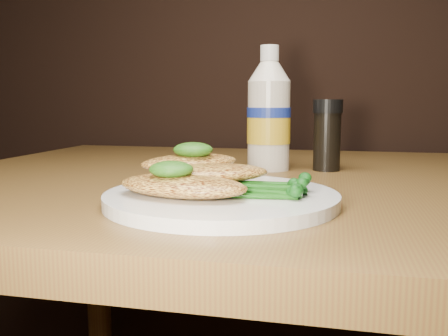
# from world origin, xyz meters

# --- Properties ---
(plate) EXTENTS (0.25, 0.25, 0.01)m
(plate) POSITION_xyz_m (-0.10, 0.84, 0.76)
(plate) COLOR silver
(plate) RESTS_ON dining_table
(chicken_front) EXTENTS (0.15, 0.10, 0.02)m
(chicken_front) POSITION_xyz_m (-0.13, 0.81, 0.77)
(chicken_front) COLOR gold
(chicken_front) RESTS_ON plate
(chicken_mid) EXTENTS (0.15, 0.11, 0.02)m
(chicken_mid) POSITION_xyz_m (-0.11, 0.85, 0.78)
(chicken_mid) COLOR gold
(chicken_mid) RESTS_ON plate
(chicken_back) EXTENTS (0.13, 0.13, 0.02)m
(chicken_back) POSITION_xyz_m (-0.15, 0.88, 0.79)
(chicken_back) COLOR gold
(chicken_back) RESTS_ON plate
(pesto_front) EXTENTS (0.05, 0.05, 0.02)m
(pesto_front) POSITION_xyz_m (-0.14, 0.80, 0.79)
(pesto_front) COLOR #073207
(pesto_front) RESTS_ON chicken_front
(pesto_back) EXTENTS (0.05, 0.05, 0.02)m
(pesto_back) POSITION_xyz_m (-0.14, 0.88, 0.80)
(pesto_back) COLOR #073207
(pesto_back) RESTS_ON chicken_back
(broccolini_bundle) EXTENTS (0.14, 0.12, 0.02)m
(broccolini_bundle) POSITION_xyz_m (-0.05, 0.84, 0.77)
(broccolini_bundle) COLOR #164F11
(broccolini_bundle) RESTS_ON plate
(mayo_bottle) EXTENTS (0.08, 0.08, 0.20)m
(mayo_bottle) POSITION_xyz_m (-0.08, 1.12, 0.85)
(mayo_bottle) COLOR beige
(mayo_bottle) RESTS_ON dining_table
(pepper_grinder) EXTENTS (0.05, 0.05, 0.11)m
(pepper_grinder) POSITION_xyz_m (0.01, 1.13, 0.81)
(pepper_grinder) COLOR black
(pepper_grinder) RESTS_ON dining_table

